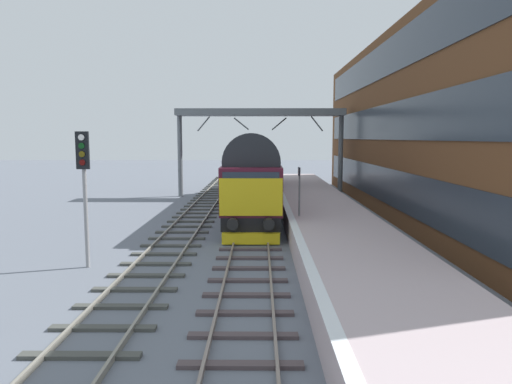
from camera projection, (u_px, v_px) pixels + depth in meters
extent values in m
plane|color=slate|center=(252.00, 228.00, 23.39)|extent=(140.00, 140.00, 0.00)
cube|color=gray|center=(238.00, 226.00, 23.39)|extent=(0.07, 60.00, 0.15)
cube|color=gray|center=(267.00, 226.00, 23.38)|extent=(0.07, 60.00, 0.15)
cube|color=#4C4042|center=(241.00, 365.00, 9.16)|extent=(2.50, 0.26, 0.09)
cube|color=#4C4042|center=(243.00, 336.00, 10.52)|extent=(2.50, 0.26, 0.09)
cube|color=#4C4042|center=(245.00, 313.00, 11.87)|extent=(2.50, 0.26, 0.09)
cube|color=#4C4042|center=(247.00, 295.00, 13.23)|extent=(2.50, 0.26, 0.09)
cube|color=#4C4042|center=(248.00, 281.00, 14.58)|extent=(2.50, 0.26, 0.09)
cube|color=#4C4042|center=(249.00, 268.00, 15.94)|extent=(2.50, 0.26, 0.09)
cube|color=#4C4042|center=(250.00, 258.00, 17.29)|extent=(2.50, 0.26, 0.09)
cube|color=#4C4042|center=(250.00, 249.00, 18.64)|extent=(2.50, 0.26, 0.09)
cube|color=#4C4042|center=(251.00, 242.00, 20.00)|extent=(2.50, 0.26, 0.09)
cube|color=#4C4042|center=(252.00, 235.00, 21.35)|extent=(2.50, 0.26, 0.09)
cube|color=#4C4042|center=(252.00, 229.00, 22.71)|extent=(2.50, 0.26, 0.09)
cube|color=#4C4042|center=(253.00, 224.00, 24.06)|extent=(2.50, 0.26, 0.09)
cube|color=#4C4042|center=(253.00, 220.00, 25.42)|extent=(2.50, 0.26, 0.09)
cube|color=#4C4042|center=(253.00, 215.00, 26.77)|extent=(2.50, 0.26, 0.09)
cube|color=#4C4042|center=(254.00, 212.00, 28.12)|extent=(2.50, 0.26, 0.09)
cube|color=#4C4042|center=(254.00, 208.00, 29.48)|extent=(2.50, 0.26, 0.09)
cube|color=#4C4042|center=(254.00, 205.00, 30.83)|extent=(2.50, 0.26, 0.09)
cube|color=#4C4042|center=(254.00, 202.00, 32.19)|extent=(2.50, 0.26, 0.09)
cube|color=#4C4042|center=(255.00, 200.00, 33.54)|extent=(2.50, 0.26, 0.09)
cube|color=#4C4042|center=(255.00, 197.00, 34.90)|extent=(2.50, 0.26, 0.09)
cube|color=#4C4042|center=(255.00, 195.00, 36.25)|extent=(2.50, 0.26, 0.09)
cube|color=#4C4042|center=(255.00, 193.00, 37.61)|extent=(2.50, 0.26, 0.09)
cube|color=#4C4042|center=(255.00, 191.00, 38.96)|extent=(2.50, 0.26, 0.09)
cube|color=#4C4042|center=(256.00, 189.00, 40.31)|extent=(2.50, 0.26, 0.09)
cube|color=#4C4042|center=(256.00, 188.00, 41.67)|extent=(2.50, 0.26, 0.09)
cube|color=#4C4042|center=(256.00, 186.00, 43.02)|extent=(2.50, 0.26, 0.09)
cube|color=#4C4042|center=(256.00, 185.00, 44.38)|extent=(2.50, 0.26, 0.09)
cube|color=#4C4042|center=(256.00, 183.00, 45.73)|extent=(2.50, 0.26, 0.09)
cube|color=#4C4042|center=(256.00, 182.00, 47.09)|extent=(2.50, 0.26, 0.09)
cube|color=#4C4042|center=(256.00, 181.00, 48.44)|extent=(2.50, 0.26, 0.09)
cube|color=#4C4042|center=(256.00, 179.00, 49.79)|extent=(2.50, 0.26, 0.09)
cube|color=#4C4042|center=(256.00, 178.00, 51.15)|extent=(2.50, 0.26, 0.09)
cube|color=#4C4042|center=(257.00, 177.00, 52.50)|extent=(2.50, 0.26, 0.09)
cube|color=gray|center=(172.00, 226.00, 23.41)|extent=(0.07, 60.00, 0.15)
cube|color=gray|center=(201.00, 226.00, 23.40)|extent=(0.07, 60.00, 0.15)
cube|color=#454642|center=(80.00, 356.00, 9.55)|extent=(2.50, 0.26, 0.09)
cube|color=#454642|center=(103.00, 328.00, 10.94)|extent=(2.50, 0.26, 0.09)
cube|color=#454642|center=(121.00, 307.00, 12.33)|extent=(2.50, 0.26, 0.09)
cube|color=#454642|center=(135.00, 290.00, 13.71)|extent=(2.50, 0.26, 0.09)
cube|color=#454642|center=(146.00, 276.00, 15.10)|extent=(2.50, 0.26, 0.09)
cube|color=#454642|center=(156.00, 264.00, 16.48)|extent=(2.50, 0.26, 0.09)
cube|color=#454642|center=(164.00, 254.00, 17.87)|extent=(2.50, 0.26, 0.09)
cube|color=#454642|center=(171.00, 246.00, 19.25)|extent=(2.50, 0.26, 0.09)
cube|color=#454642|center=(177.00, 239.00, 20.64)|extent=(2.50, 0.26, 0.09)
cube|color=#454642|center=(182.00, 232.00, 22.03)|extent=(2.50, 0.26, 0.09)
cube|color=#454642|center=(187.00, 227.00, 23.41)|extent=(2.50, 0.26, 0.09)
cube|color=#454642|center=(191.00, 222.00, 24.80)|extent=(2.50, 0.26, 0.09)
cube|color=#454642|center=(194.00, 217.00, 26.18)|extent=(2.50, 0.26, 0.09)
cube|color=#454642|center=(198.00, 213.00, 27.57)|extent=(2.50, 0.26, 0.09)
cube|color=#454642|center=(201.00, 210.00, 28.96)|extent=(2.50, 0.26, 0.09)
cube|color=#454642|center=(203.00, 206.00, 30.34)|extent=(2.50, 0.26, 0.09)
cube|color=#454642|center=(206.00, 203.00, 31.73)|extent=(2.50, 0.26, 0.09)
cube|color=#454642|center=(208.00, 200.00, 33.11)|extent=(2.50, 0.26, 0.09)
cube|color=#454642|center=(210.00, 198.00, 34.50)|extent=(2.50, 0.26, 0.09)
cube|color=#454642|center=(212.00, 196.00, 35.89)|extent=(2.50, 0.26, 0.09)
cube|color=#454642|center=(214.00, 193.00, 37.27)|extent=(2.50, 0.26, 0.09)
cube|color=#454642|center=(216.00, 191.00, 38.66)|extent=(2.50, 0.26, 0.09)
cube|color=#454642|center=(217.00, 190.00, 40.04)|extent=(2.50, 0.26, 0.09)
cube|color=#454642|center=(219.00, 188.00, 41.43)|extent=(2.50, 0.26, 0.09)
cube|color=#454642|center=(220.00, 186.00, 42.81)|extent=(2.50, 0.26, 0.09)
cube|color=#454642|center=(221.00, 185.00, 44.20)|extent=(2.50, 0.26, 0.09)
cube|color=#454642|center=(222.00, 183.00, 45.59)|extent=(2.50, 0.26, 0.09)
cube|color=#454642|center=(223.00, 182.00, 46.97)|extent=(2.50, 0.26, 0.09)
cube|color=#454642|center=(224.00, 181.00, 48.36)|extent=(2.50, 0.26, 0.09)
cube|color=#454642|center=(225.00, 179.00, 49.74)|extent=(2.50, 0.26, 0.09)
cube|color=#454642|center=(226.00, 178.00, 51.13)|extent=(2.50, 0.26, 0.09)
cube|color=#454642|center=(227.00, 177.00, 52.52)|extent=(2.50, 0.26, 0.09)
cube|color=#B9A5A9|center=(324.00, 218.00, 23.30)|extent=(4.00, 44.00, 1.00)
cube|color=white|center=(287.00, 208.00, 23.26)|extent=(0.30, 44.00, 0.01)
cube|color=brown|center=(412.00, 126.00, 27.44)|extent=(4.08, 33.99, 10.32)
cube|color=#2D3640|center=(375.00, 181.00, 27.84)|extent=(0.06, 31.27, 1.93)
cube|color=#2D3640|center=(377.00, 123.00, 27.44)|extent=(0.06, 31.27, 1.93)
cube|color=#2D3640|center=(379.00, 63.00, 27.04)|extent=(0.06, 31.27, 1.93)
cube|color=black|center=(254.00, 196.00, 29.39)|extent=(2.56, 19.67, 0.60)
cube|color=#4D1425|center=(254.00, 175.00, 29.24)|extent=(2.70, 19.67, 2.10)
cylinder|color=#22252A|center=(254.00, 155.00, 29.09)|extent=(2.56, 18.10, 2.57)
cube|color=yellow|center=(251.00, 197.00, 19.45)|extent=(2.65, 0.08, 1.58)
cube|color=#232D3D|center=(251.00, 180.00, 19.38)|extent=(2.38, 0.04, 0.64)
cube|color=#232D3D|center=(276.00, 170.00, 29.19)|extent=(0.04, 13.77, 0.44)
cylinder|color=black|center=(233.00, 224.00, 19.37)|extent=(0.48, 0.35, 0.48)
cylinder|color=black|center=(269.00, 224.00, 19.36)|extent=(0.48, 0.35, 0.48)
cube|color=yellow|center=(251.00, 238.00, 19.59)|extent=(2.43, 0.36, 0.47)
cylinder|color=black|center=(252.00, 224.00, 21.50)|extent=(1.64, 1.04, 1.04)
cylinder|color=black|center=(252.00, 220.00, 22.59)|extent=(1.64, 1.04, 1.04)
cylinder|color=black|center=(252.00, 216.00, 23.68)|extent=(1.64, 1.04, 1.04)
cylinder|color=black|center=(255.00, 190.00, 35.17)|extent=(1.64, 1.04, 1.04)
cylinder|color=black|center=(255.00, 189.00, 36.26)|extent=(1.64, 1.04, 1.04)
cylinder|color=black|center=(255.00, 187.00, 37.36)|extent=(1.64, 1.04, 1.04)
cylinder|color=gray|center=(85.00, 200.00, 15.97)|extent=(0.14, 0.14, 4.69)
cube|color=black|center=(83.00, 150.00, 15.71)|extent=(0.44, 0.10, 1.27)
cylinder|color=white|center=(81.00, 137.00, 15.60)|extent=(0.20, 0.06, 0.20)
cylinder|color=#0A3E13|center=(82.00, 146.00, 15.63)|extent=(0.20, 0.06, 0.20)
cylinder|color=#53470A|center=(82.00, 154.00, 15.67)|extent=(0.20, 0.06, 0.20)
cylinder|color=#500807|center=(82.00, 162.00, 15.70)|extent=(0.20, 0.06, 0.20)
cylinder|color=slate|center=(299.00, 192.00, 20.78)|extent=(0.08, 0.08, 2.17)
cube|color=black|center=(299.00, 171.00, 20.68)|extent=(0.05, 0.44, 0.36)
cube|color=white|center=(298.00, 171.00, 20.68)|extent=(0.01, 0.20, 0.24)
cylinder|color=slate|center=(180.00, 156.00, 35.48)|extent=(0.36, 0.36, 6.12)
cylinder|color=slate|center=(341.00, 157.00, 35.38)|extent=(0.36, 0.36, 6.12)
cube|color=slate|center=(260.00, 112.00, 35.05)|extent=(12.60, 2.00, 0.50)
cylinder|color=slate|center=(204.00, 124.00, 35.18)|extent=(0.98, 0.10, 1.13)
cylinder|color=slate|center=(241.00, 124.00, 35.16)|extent=(1.16, 0.10, 0.95)
cylinder|color=slate|center=(279.00, 124.00, 35.13)|extent=(1.14, 0.10, 0.97)
cylinder|color=slate|center=(317.00, 124.00, 35.11)|extent=(0.96, 0.10, 1.15)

